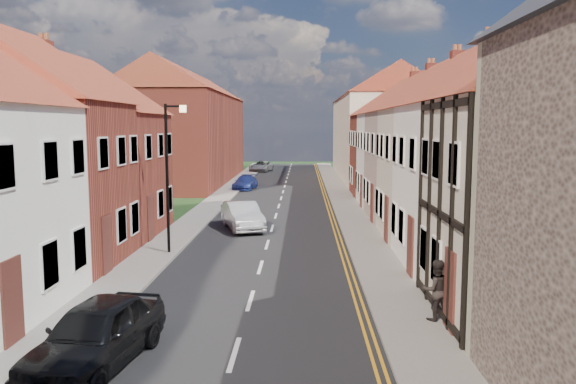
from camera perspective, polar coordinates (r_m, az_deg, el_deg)
name	(u,v)px	position (r m, az deg, el deg)	size (l,w,h in m)	color
road	(276,216)	(32.83, -1.24, -2.44)	(7.00, 90.00, 0.02)	black
pavement_left	(201,215)	(33.32, -8.83, -2.30)	(1.80, 90.00, 0.12)	gray
pavement_right	(351,215)	(32.90, 6.44, -2.37)	(1.80, 90.00, 0.12)	gray
cottage_r_white_near	(517,148)	(21.89, 22.26, 4.21)	(8.30, 6.00, 9.00)	white
cottage_r_cream_mid	(472,143)	(27.01, 18.22, 4.77)	(8.30, 5.20, 9.00)	beige
cottage_r_pink	(443,140)	(32.21, 15.47, 5.12)	(8.30, 6.00, 9.00)	#BA9893
cottage_r_white_far	(422,138)	(37.48, 13.48, 5.38)	(8.30, 5.20, 9.00)	white
cottage_r_cream_far	(407,136)	(42.77, 11.99, 5.56)	(8.30, 6.00, 9.00)	#95382B
cottage_l_brick_mid	(8,146)	(23.14, -26.58, 4.24)	(8.30, 5.70, 9.10)	#95382B
cottage_l_pink	(72,145)	(28.39, -21.06, 4.52)	(8.30, 6.30, 8.80)	#95382B
block_right_far	(379,125)	(57.88, 9.26, 6.71)	(8.30, 24.20, 10.50)	beige
block_left_far	(186,125)	(53.48, -10.28, 6.69)	(8.30, 24.20, 10.50)	#95382B
lamppost	(169,169)	(23.07, -11.99, 2.34)	(0.88, 0.15, 6.00)	black
car_near	(96,334)	(13.32, -18.90, -13.47)	(1.73, 4.31, 1.47)	black
car_mid	(242,216)	(28.59, -4.67, -2.43)	(1.49, 4.28, 1.41)	#ACADB4
car_far	(245,183)	(46.56, -4.37, 0.96)	(1.59, 3.91, 1.14)	navy
car_distant	(261,166)	(64.51, -2.73, 2.63)	(2.07, 4.49, 1.25)	#929498
pedestrian_right	(436,290)	(15.55, 14.79, -9.59)	(0.80, 0.62, 1.64)	black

